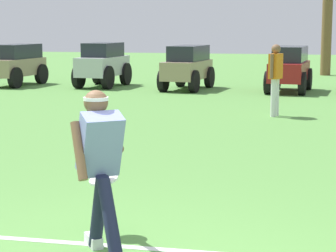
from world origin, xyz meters
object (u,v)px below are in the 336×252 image
(teammate_near_sideline, at_px, (275,73))
(parked_car_slot_d, at_px, (290,67))
(frisbee_thrower, at_px, (100,164))
(frisbee_in_flight, at_px, (104,179))
(parked_car_slot_a, at_px, (16,63))
(parked_car_slot_c, at_px, (188,66))
(parked_car_slot_b, at_px, (103,63))

(teammate_near_sideline, height_order, parked_car_slot_d, teammate_near_sideline)
(frisbee_thrower, height_order, frisbee_in_flight, frisbee_thrower)
(teammate_near_sideline, distance_m, parked_car_slot_a, 10.31)
(parked_car_slot_a, height_order, parked_car_slot_c, same)
(parked_car_slot_a, height_order, parked_car_slot_d, same)
(parked_car_slot_a, bearing_deg, parked_car_slot_b, 6.51)
(frisbee_thrower, xyz_separation_m, parked_car_slot_b, (-5.22, 14.75, -0.06))
(frisbee_thrower, relative_size, parked_car_slot_d, 0.58)
(frisbee_thrower, xyz_separation_m, parked_car_slot_a, (-8.09, 14.42, -0.08))
(teammate_near_sideline, bearing_deg, frisbee_in_flight, -95.96)
(frisbee_in_flight, distance_m, parked_car_slot_a, 16.00)
(teammate_near_sideline, xyz_separation_m, parked_car_slot_c, (-3.11, 5.40, -0.22))
(frisbee_thrower, distance_m, frisbee_in_flight, 0.62)
(parked_car_slot_a, distance_m, parked_car_slot_d, 8.80)
(parked_car_slot_c, bearing_deg, parked_car_slot_b, 174.79)
(frisbee_in_flight, height_order, parked_car_slot_c, parked_car_slot_c)
(frisbee_thrower, height_order, parked_car_slot_a, frisbee_thrower)
(frisbee_thrower, distance_m, parked_car_slot_c, 14.69)
(frisbee_in_flight, relative_size, parked_car_slot_a, 0.15)
(teammate_near_sideline, distance_m, parked_car_slot_c, 6.23)
(parked_car_slot_a, xyz_separation_m, parked_car_slot_c, (5.71, 0.07, 0.00))
(frisbee_thrower, xyz_separation_m, teammate_near_sideline, (0.73, 9.10, 0.14))
(teammate_near_sideline, relative_size, parked_car_slot_d, 0.63)
(parked_car_slot_b, height_order, parked_car_slot_c, parked_car_slot_b)
(frisbee_in_flight, relative_size, parked_car_slot_b, 0.16)
(parked_car_slot_b, xyz_separation_m, parked_car_slot_c, (2.84, -0.26, -0.02))
(parked_car_slot_c, bearing_deg, parked_car_slot_a, -179.31)
(frisbee_thrower, height_order, parked_car_slot_b, frisbee_thrower)
(frisbee_in_flight, height_order, teammate_near_sideline, teammate_near_sideline)
(frisbee_in_flight, distance_m, teammate_near_sideline, 8.62)
(frisbee_thrower, relative_size, parked_car_slot_a, 0.58)
(parked_car_slot_d, bearing_deg, frisbee_in_flight, -93.56)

